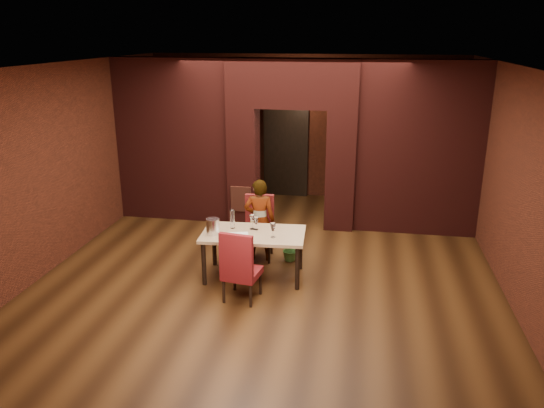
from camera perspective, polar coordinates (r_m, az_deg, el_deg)
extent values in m
plane|color=#422610|center=(8.80, 0.20, -6.51)|extent=(8.00, 8.00, 0.00)
cube|color=silver|center=(8.02, 0.23, 14.78)|extent=(7.00, 8.00, 0.04)
cube|color=#602514|center=(12.14, 3.46, 8.26)|extent=(7.00, 0.04, 3.20)
cube|color=#602514|center=(4.60, -8.38, -8.71)|extent=(7.00, 0.04, 3.20)
cube|color=#602514|center=(9.49, -21.16, 4.30)|extent=(0.04, 8.00, 3.20)
cube|color=#602514|center=(8.43, 24.39, 2.28)|extent=(0.04, 8.00, 3.20)
cube|color=maroon|center=(10.46, -3.06, 4.15)|extent=(0.55, 0.55, 2.30)
cube|color=maroon|center=(10.21, 7.41, 3.68)|extent=(0.55, 0.55, 2.30)
cube|color=maroon|center=(10.02, 2.22, 12.84)|extent=(2.45, 0.55, 0.90)
cube|color=maroon|center=(10.76, -10.50, 6.73)|extent=(2.28, 0.35, 3.20)
cube|color=maroon|center=(10.15, 15.54, 5.69)|extent=(2.28, 0.35, 3.20)
cube|color=#A2462F|center=(10.35, -3.37, 0.54)|extent=(0.40, 0.03, 0.50)
cube|color=black|center=(12.24, 1.51, 5.74)|extent=(0.90, 0.08, 2.10)
cube|color=black|center=(12.20, 1.48, 5.70)|extent=(1.02, 0.04, 2.22)
cube|color=tan|center=(8.25, -1.98, -5.48)|extent=(1.61, 0.97, 0.73)
cube|color=maroon|center=(8.85, -1.49, -2.65)|extent=(0.52, 0.52, 1.06)
cube|color=maroon|center=(7.53, -3.26, -6.52)|extent=(0.55, 0.55, 1.06)
imported|color=white|center=(8.74, -1.35, -1.75)|extent=(0.55, 0.39, 1.40)
cube|color=white|center=(8.03, -3.70, -3.33)|extent=(0.37, 0.31, 0.00)
cylinder|color=silver|center=(8.06, -6.38, -2.41)|extent=(0.20, 0.20, 0.25)
cylinder|color=white|center=(8.26, -4.28, -1.58)|extent=(0.07, 0.07, 0.31)
imported|color=#3A6E2D|center=(8.89, 2.04, -4.83)|extent=(0.46, 0.44, 0.41)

